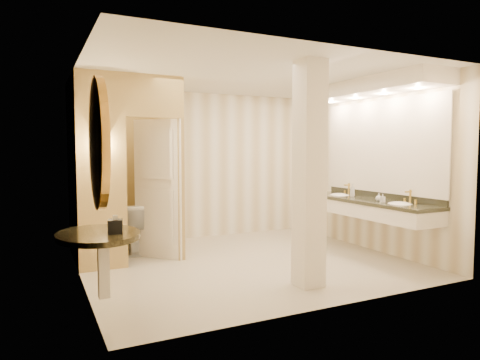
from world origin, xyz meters
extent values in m
plane|color=beige|center=(0.00, 0.00, 0.00)|extent=(4.50, 4.50, 0.00)
plane|color=silver|center=(0.00, 0.00, 2.70)|extent=(4.50, 4.50, 0.00)
cube|color=white|center=(0.00, 2.00, 1.35)|extent=(4.50, 0.02, 2.70)
cube|color=white|center=(0.00, -2.00, 1.35)|extent=(4.50, 0.02, 2.70)
cube|color=white|center=(-2.25, 0.00, 1.35)|extent=(0.02, 4.00, 2.70)
cube|color=white|center=(2.25, 0.00, 1.35)|extent=(0.02, 4.00, 2.70)
cube|color=tan|center=(-0.80, 1.25, 1.35)|extent=(0.10, 1.50, 2.70)
cube|color=tan|center=(-1.93, 0.50, 1.35)|extent=(0.65, 0.10, 2.70)
cube|color=tan|center=(-1.20, 0.50, 2.40)|extent=(0.80, 0.10, 0.60)
cube|color=white|center=(-1.07, 0.79, 1.05)|extent=(0.58, 0.62, 2.10)
cylinder|color=gold|center=(-1.93, 0.43, 1.55)|extent=(0.03, 0.03, 0.30)
cone|color=white|center=(-1.93, 0.43, 1.75)|extent=(0.14, 0.14, 0.14)
cube|color=white|center=(1.95, -0.38, 0.73)|extent=(0.60, 2.47, 0.24)
cube|color=black|center=(1.95, -0.38, 0.85)|extent=(0.64, 2.51, 0.05)
cube|color=black|center=(2.23, -0.38, 0.92)|extent=(0.03, 2.47, 0.10)
ellipsoid|color=white|center=(1.95, -1.05, 0.83)|extent=(0.40, 0.44, 0.15)
cylinder|color=gold|center=(2.15, -1.05, 0.96)|extent=(0.03, 0.03, 0.22)
ellipsoid|color=white|center=(1.95, 0.29, 0.83)|extent=(0.40, 0.44, 0.15)
cylinder|color=gold|center=(2.15, 0.29, 0.96)|extent=(0.03, 0.03, 0.22)
cube|color=white|center=(2.23, -0.38, 1.70)|extent=(0.03, 2.47, 1.40)
cube|color=white|center=(1.95, -0.38, 2.59)|extent=(0.75, 2.67, 0.22)
cylinder|color=black|center=(-2.23, -1.40, 0.85)|extent=(0.95, 0.95, 0.05)
cube|color=white|center=(-2.19, -1.40, 0.55)|extent=(0.10, 0.10, 0.60)
cylinder|color=#EDAC45|center=(-2.21, -1.40, 1.70)|extent=(0.07, 0.95, 0.95)
cylinder|color=white|center=(-2.17, -1.40, 1.70)|extent=(0.02, 0.76, 0.76)
cube|color=white|center=(0.21, -1.30, 1.35)|extent=(0.30, 0.30, 2.70)
cube|color=black|center=(-2.09, -1.51, 0.94)|extent=(0.15, 0.15, 0.13)
imported|color=white|center=(-1.36, 1.32, 0.39)|extent=(0.51, 0.81, 0.78)
imported|color=beige|center=(1.86, -0.80, 0.94)|extent=(0.06, 0.07, 0.12)
imported|color=silver|center=(1.89, -0.70, 0.94)|extent=(0.10, 0.10, 0.12)
imported|color=#C6B28C|center=(1.97, -0.01, 0.98)|extent=(0.09, 0.09, 0.21)
camera|label=1|loc=(-2.76, -5.51, 1.64)|focal=32.00mm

